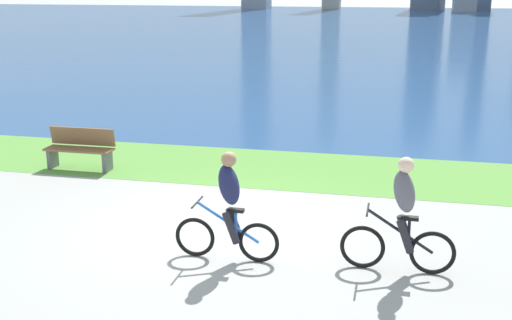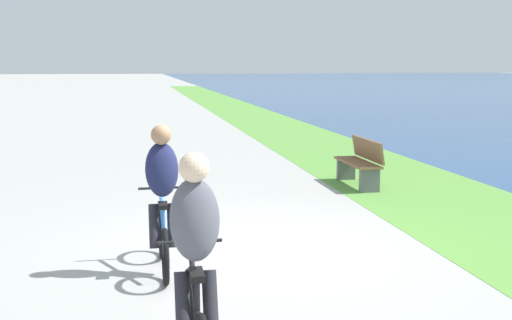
# 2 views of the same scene
# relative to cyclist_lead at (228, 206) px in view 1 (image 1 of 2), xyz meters

# --- Properties ---
(ground_plane) EXTENTS (300.00, 300.00, 0.00)m
(ground_plane) POSITION_rel_cyclist_lead_xyz_m (-0.57, 1.17, -0.83)
(ground_plane) COLOR #9E9E99
(grass_strip_bayside) EXTENTS (120.00, 3.00, 0.01)m
(grass_strip_bayside) POSITION_rel_cyclist_lead_xyz_m (-0.57, 4.83, -0.82)
(grass_strip_bayside) COLOR #59933D
(grass_strip_bayside) RESTS_ON ground
(bay_water_surface) EXTENTS (300.00, 89.62, 0.00)m
(bay_water_surface) POSITION_rel_cyclist_lead_xyz_m (-0.57, 51.15, -0.83)
(bay_water_surface) COLOR navy
(bay_water_surface) RESTS_ON ground
(cyclist_lead) EXTENTS (1.58, 0.52, 1.65)m
(cyclist_lead) POSITION_rel_cyclist_lead_xyz_m (0.00, 0.00, 0.00)
(cyclist_lead) COLOR black
(cyclist_lead) RESTS_ON ground
(cyclist_trailing) EXTENTS (1.61, 0.52, 1.68)m
(cyclist_trailing) POSITION_rel_cyclist_lead_xyz_m (2.45, 0.13, 0.01)
(cyclist_trailing) COLOR black
(cyclist_trailing) RESTS_ON ground
(bench_near_path) EXTENTS (1.50, 0.47, 0.90)m
(bench_near_path) POSITION_rel_cyclist_lead_xyz_m (-4.39, 3.90, -0.38)
(bench_near_path) COLOR brown
(bench_near_path) RESTS_ON ground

